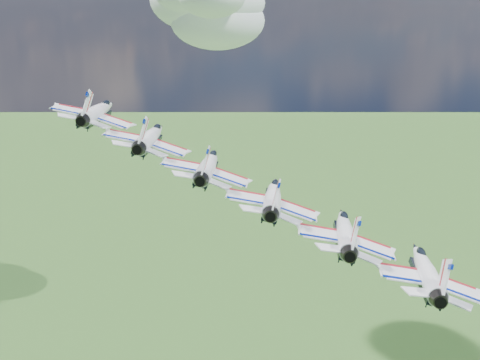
{
  "coord_description": "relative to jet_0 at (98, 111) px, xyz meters",
  "views": [
    {
      "loc": [
        -33.13,
        -68.77,
        171.55
      ],
      "look_at": [
        -18.01,
        11.38,
        148.73
      ],
      "focal_mm": 50.0,
      "sensor_mm": 36.0,
      "label": 1
    }
  ],
  "objects": [
    {
      "name": "jet_3",
      "position": [
        21.07,
        -20.55,
        -7.79
      ],
      "size": [
        16.03,
        19.17,
        7.51
      ],
      "primitive_type": null,
      "rotation": [
        0.0,
        0.25,
        -0.27
      ],
      "color": "white"
    },
    {
      "name": "cloud_far",
      "position": [
        43.7,
        206.7,
        10.37
      ],
      "size": [
        70.52,
        55.41,
        27.7
      ],
      "primitive_type": "ellipsoid",
      "color": "white"
    },
    {
      "name": "jet_5",
      "position": [
        35.12,
        -34.25,
        -12.98
      ],
      "size": [
        16.03,
        19.17,
        7.51
      ],
      "primitive_type": null,
      "rotation": [
        0.0,
        0.25,
        -0.27
      ],
      "color": "silver"
    },
    {
      "name": "jet_0",
      "position": [
        0.0,
        0.0,
        0.0
      ],
      "size": [
        16.03,
        19.17,
        7.51
      ],
      "primitive_type": null,
      "rotation": [
        0.0,
        0.25,
        -0.27
      ],
      "color": "silver"
    },
    {
      "name": "jet_2",
      "position": [
        14.05,
        -13.7,
        -5.19
      ],
      "size": [
        16.03,
        19.17,
        7.51
      ],
      "primitive_type": null,
      "rotation": [
        0.0,
        0.25,
        -0.27
      ],
      "color": "white"
    },
    {
      "name": "jet_1",
      "position": [
        7.02,
        -6.85,
        -2.6
      ],
      "size": [
        16.03,
        19.17,
        7.51
      ],
      "primitive_type": null,
      "rotation": [
        0.0,
        0.25,
        -0.27
      ],
      "color": "white"
    },
    {
      "name": "jet_4",
      "position": [
        28.09,
        -27.4,
        -10.39
      ],
      "size": [
        16.03,
        19.17,
        7.51
      ],
      "primitive_type": null,
      "rotation": [
        0.0,
        0.25,
        -0.27
      ],
      "color": "silver"
    }
  ]
}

